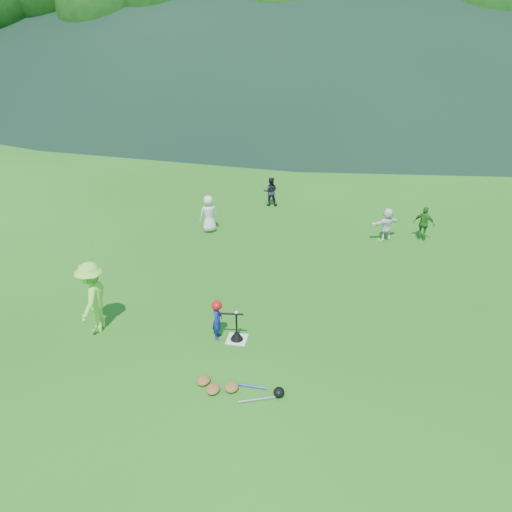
{
  "coord_description": "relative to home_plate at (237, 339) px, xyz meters",
  "views": [
    {
      "loc": [
        2.06,
        -9.08,
        6.82
      ],
      "look_at": [
        0.0,
        2.5,
        0.9
      ],
      "focal_mm": 35.0,
      "sensor_mm": 36.0,
      "label": 1
    }
  ],
  "objects": [
    {
      "name": "fielder_c",
      "position": [
        4.79,
        6.39,
        0.56
      ],
      "size": [
        0.72,
        0.51,
        1.13
      ],
      "primitive_type": "imported",
      "rotation": [
        0.0,
        0.0,
        2.75
      ],
      "color": "#256C20",
      "rests_on": "ground"
    },
    {
      "name": "outfield_fence",
      "position": [
        0.0,
        28.0,
        0.69
      ],
      "size": [
        70.07,
        0.08,
        1.33
      ],
      "color": "gray",
      "rests_on": "ground"
    },
    {
      "name": "batting_tee",
      "position": [
        0.0,
        0.0,
        0.12
      ],
      "size": [
        0.3,
        0.3,
        0.68
      ],
      "color": "black",
      "rests_on": "home_plate"
    },
    {
      "name": "fielder_a",
      "position": [
        -2.19,
        5.84,
        0.61
      ],
      "size": [
        0.73,
        0.67,
        1.25
      ],
      "primitive_type": "imported",
      "rotation": [
        0.0,
        0.0,
        3.72
      ],
      "color": "silver",
      "rests_on": "ground"
    },
    {
      "name": "equipment_pile",
      "position": [
        0.24,
        -1.64,
        0.06
      ],
      "size": [
        1.8,
        0.64,
        0.19
      ],
      "color": "olive",
      "rests_on": "ground"
    },
    {
      "name": "fielder_d",
      "position": [
        3.6,
        6.13,
        0.54
      ],
      "size": [
        1.04,
        0.84,
        1.11
      ],
      "primitive_type": "imported",
      "rotation": [
        0.0,
        0.0,
        3.72
      ],
      "color": "white",
      "rests_on": "ground"
    },
    {
      "name": "fielder_b",
      "position": [
        -0.53,
        8.62,
        0.54
      ],
      "size": [
        0.59,
        0.49,
        1.1
      ],
      "primitive_type": "imported",
      "rotation": [
        0.0,
        0.0,
        3.28
      ],
      "color": "black",
      "rests_on": "ground"
    },
    {
      "name": "batter_child",
      "position": [
        -0.44,
        0.02,
        0.46
      ],
      "size": [
        0.26,
        0.37,
        0.94
      ],
      "primitive_type": "imported",
      "rotation": [
        0.0,
        0.0,
        1.68
      ],
      "color": "#152496",
      "rests_on": "ground"
    },
    {
      "name": "batter_gear",
      "position": [
        -0.42,
        0.01,
        0.84
      ],
      "size": [
        0.73,
        0.26,
        0.3
      ],
      "color": "red",
      "rests_on": "ground"
    },
    {
      "name": "home_plate",
      "position": [
        0.0,
        0.0,
        0.0
      ],
      "size": [
        0.45,
        0.45,
        0.02
      ],
      "primitive_type": "cube",
      "color": "silver",
      "rests_on": "ground"
    },
    {
      "name": "baseball",
      "position": [
        0.0,
        0.0,
        0.73
      ],
      "size": [
        0.08,
        0.08,
        0.08
      ],
      "primitive_type": "sphere",
      "color": "white",
      "rests_on": "batting_tee"
    },
    {
      "name": "adult_coach",
      "position": [
        -3.31,
        -0.17,
        0.86
      ],
      "size": [
        0.76,
        1.19,
        1.74
      ],
      "primitive_type": "imported",
      "rotation": [
        0.0,
        0.0,
        -1.47
      ],
      "color": "#8BEA44",
      "rests_on": "ground"
    },
    {
      "name": "ground",
      "position": [
        0.0,
        0.0,
        -0.01
      ],
      "size": [
        120.0,
        120.0,
        0.0
      ],
      "primitive_type": "plane",
      "color": "#1D5112",
      "rests_on": "ground"
    }
  ]
}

